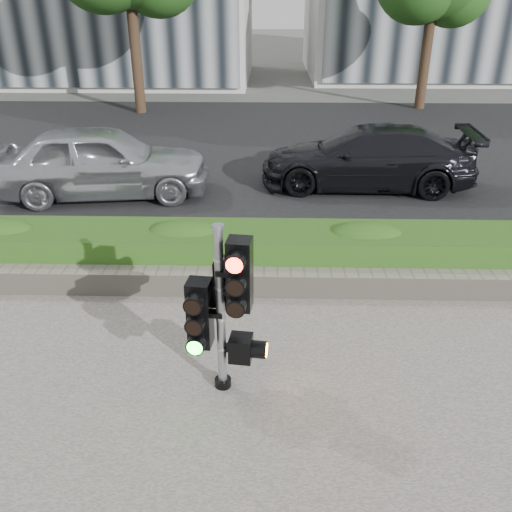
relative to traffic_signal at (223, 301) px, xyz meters
name	(u,v)px	position (x,y,z in m)	size (l,w,h in m)	color
ground	(262,380)	(0.39, 0.11, -1.08)	(120.00, 120.00, 0.00)	#51514C
road	(268,146)	(0.39, 10.11, -1.07)	(60.00, 13.00, 0.02)	black
curb	(265,252)	(0.39, 3.26, -1.02)	(60.00, 0.25, 0.12)	gray
stone_wall	(264,282)	(0.39, 2.01, -0.88)	(12.00, 0.32, 0.34)	gray
hedge	(265,251)	(0.39, 2.66, -0.71)	(12.00, 1.00, 0.68)	#4A8C2B
traffic_signal	(223,301)	(0.00, 0.00, 0.00)	(0.68, 0.52, 1.90)	black
car_silver	(102,161)	(-2.98, 6.02, -0.33)	(1.74, 4.32, 1.47)	#B2B5BA
car_dark	(367,157)	(2.55, 6.76, -0.41)	(1.84, 4.52, 1.31)	black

